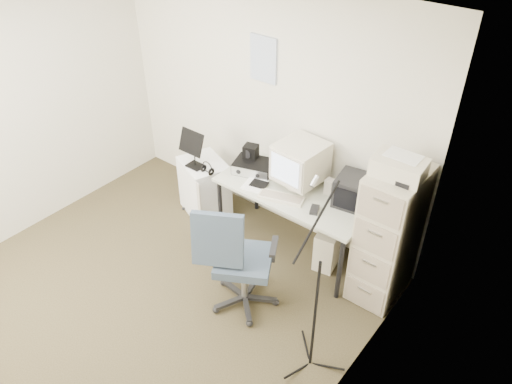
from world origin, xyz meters
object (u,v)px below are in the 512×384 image
Objects in this scene: filing_cabinet at (388,235)px; desk at (294,220)px; office_chair at (244,259)px; side_cart at (205,187)px.

filing_cabinet reaches higher than desk.
filing_cabinet is 0.99m from desk.
filing_cabinet is 1.24× the size of office_chair.
office_chair is at bearing -11.45° from side_cart.
office_chair is 1.44m from side_cart.
office_chair is at bearing -85.09° from desk.
filing_cabinet is at bearing 24.80° from side_cart.
side_cart is at bearing -175.68° from desk.
office_chair reaches higher than desk.
filing_cabinet reaches higher than side_cart.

